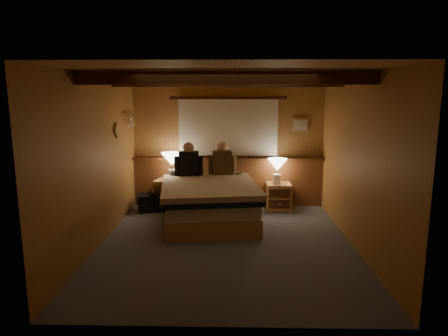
{
  "coord_description": "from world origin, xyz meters",
  "views": [
    {
      "loc": [
        0.09,
        -5.46,
        2.13
      ],
      "look_at": [
        -0.04,
        0.4,
        1.03
      ],
      "focal_mm": 32.0,
      "sensor_mm": 36.0,
      "label": 1
    }
  ],
  "objects_px": {
    "nightstand_right": "(278,196)",
    "duffel_bag": "(152,202)",
    "person_left": "(189,162)",
    "person_right": "(222,161)",
    "lamp_left": "(172,161)",
    "nightstand_left": "(170,194)",
    "bed": "(209,201)",
    "lamp_right": "(277,166)"
  },
  "relations": [
    {
      "from": "person_left",
      "to": "person_right",
      "type": "relative_size",
      "value": 1.02
    },
    {
      "from": "nightstand_left",
      "to": "nightstand_right",
      "type": "xyz_separation_m",
      "value": [
        2.02,
        0.03,
        -0.04
      ]
    },
    {
      "from": "nightstand_right",
      "to": "lamp_left",
      "type": "height_order",
      "value": "lamp_left"
    },
    {
      "from": "person_left",
      "to": "lamp_left",
      "type": "bearing_deg",
      "value": 149.74
    },
    {
      "from": "nightstand_left",
      "to": "duffel_bag",
      "type": "xyz_separation_m",
      "value": [
        -0.31,
        -0.13,
        -0.12
      ]
    },
    {
      "from": "bed",
      "to": "duffel_bag",
      "type": "distance_m",
      "value": 1.26
    },
    {
      "from": "duffel_bag",
      "to": "nightstand_right",
      "type": "bearing_deg",
      "value": -11.14
    },
    {
      "from": "person_left",
      "to": "duffel_bag",
      "type": "xyz_separation_m",
      "value": [
        -0.68,
        0.01,
        -0.75
      ]
    },
    {
      "from": "bed",
      "to": "lamp_right",
      "type": "distance_m",
      "value": 1.5
    },
    {
      "from": "nightstand_right",
      "to": "lamp_right",
      "type": "bearing_deg",
      "value": -156.3
    },
    {
      "from": "bed",
      "to": "lamp_left",
      "type": "height_order",
      "value": "lamp_left"
    },
    {
      "from": "person_left",
      "to": "person_right",
      "type": "bearing_deg",
      "value": 3.6
    },
    {
      "from": "bed",
      "to": "nightstand_left",
      "type": "relative_size",
      "value": 3.64
    },
    {
      "from": "bed",
      "to": "nightstand_right",
      "type": "relative_size",
      "value": 4.42
    },
    {
      "from": "lamp_left",
      "to": "duffel_bag",
      "type": "height_order",
      "value": "lamp_left"
    },
    {
      "from": "bed",
      "to": "person_right",
      "type": "bearing_deg",
      "value": 66.57
    },
    {
      "from": "nightstand_right",
      "to": "duffel_bag",
      "type": "distance_m",
      "value": 2.34
    },
    {
      "from": "bed",
      "to": "lamp_left",
      "type": "xyz_separation_m",
      "value": [
        -0.72,
        0.74,
        0.56
      ]
    },
    {
      "from": "nightstand_left",
      "to": "nightstand_right",
      "type": "relative_size",
      "value": 1.22
    },
    {
      "from": "lamp_left",
      "to": "person_right",
      "type": "height_order",
      "value": "person_right"
    },
    {
      "from": "nightstand_left",
      "to": "lamp_right",
      "type": "distance_m",
      "value": 2.06
    },
    {
      "from": "nightstand_left",
      "to": "bed",
      "type": "bearing_deg",
      "value": -31.85
    },
    {
      "from": "lamp_right",
      "to": "nightstand_right",
      "type": "bearing_deg",
      "value": 24.25
    },
    {
      "from": "lamp_right",
      "to": "person_left",
      "type": "distance_m",
      "value": 1.63
    },
    {
      "from": "person_left",
      "to": "duffel_bag",
      "type": "relative_size",
      "value": 1.08
    },
    {
      "from": "nightstand_right",
      "to": "person_right",
      "type": "bearing_deg",
      "value": -177.75
    },
    {
      "from": "bed",
      "to": "nightstand_right",
      "type": "bearing_deg",
      "value": 23.8
    },
    {
      "from": "bed",
      "to": "lamp_right",
      "type": "xyz_separation_m",
      "value": [
        1.21,
        0.76,
        0.47
      ]
    },
    {
      "from": "nightstand_right",
      "to": "person_left",
      "type": "relative_size",
      "value": 0.77
    },
    {
      "from": "bed",
      "to": "person_left",
      "type": "relative_size",
      "value": 3.41
    },
    {
      "from": "person_left",
      "to": "duffel_bag",
      "type": "distance_m",
      "value": 1.02
    },
    {
      "from": "lamp_left",
      "to": "duffel_bag",
      "type": "distance_m",
      "value": 0.84
    },
    {
      "from": "bed",
      "to": "duffel_bag",
      "type": "bearing_deg",
      "value": 142.78
    },
    {
      "from": "bed",
      "to": "person_left",
      "type": "xyz_separation_m",
      "value": [
        -0.4,
        0.6,
        0.57
      ]
    },
    {
      "from": "lamp_left",
      "to": "duffel_bag",
      "type": "relative_size",
      "value": 0.87
    },
    {
      "from": "nightstand_left",
      "to": "lamp_left",
      "type": "height_order",
      "value": "lamp_left"
    },
    {
      "from": "lamp_right",
      "to": "person_left",
      "type": "relative_size",
      "value": 0.74
    },
    {
      "from": "nightstand_left",
      "to": "person_right",
      "type": "xyz_separation_m",
      "value": [
        0.97,
        -0.02,
        0.63
      ]
    },
    {
      "from": "nightstand_left",
      "to": "person_right",
      "type": "height_order",
      "value": "person_right"
    },
    {
      "from": "nightstand_left",
      "to": "person_left",
      "type": "distance_m",
      "value": 0.75
    },
    {
      "from": "nightstand_left",
      "to": "duffel_bag",
      "type": "relative_size",
      "value": 1.02
    },
    {
      "from": "bed",
      "to": "nightstand_left",
      "type": "bearing_deg",
      "value": 128.23
    }
  ]
}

